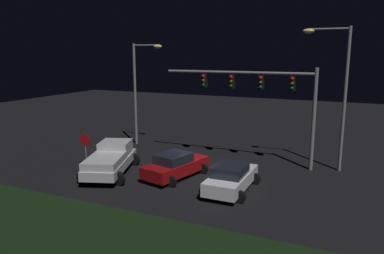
% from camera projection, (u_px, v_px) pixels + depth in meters
% --- Properties ---
extents(ground_plane, '(80.00, 80.00, 0.00)m').
position_uv_depth(ground_plane, '(193.00, 171.00, 23.57)').
color(ground_plane, black).
extents(grass_median, '(24.74, 5.62, 0.10)m').
position_uv_depth(grass_median, '(94.00, 239.00, 14.86)').
color(grass_median, black).
rests_on(grass_median, ground_plane).
extents(pickup_truck, '(4.06, 5.76, 1.80)m').
position_uv_depth(pickup_truck, '(111.00, 158.00, 22.98)').
color(pickup_truck, '#B7B7BC').
rests_on(pickup_truck, ground_plane).
extents(car_sedan, '(2.48, 4.40, 1.51)m').
position_uv_depth(car_sedan, '(231.00, 178.00, 20.08)').
color(car_sedan, silver).
rests_on(car_sedan, ground_plane).
extents(car_sedan_far, '(3.14, 4.70, 1.51)m').
position_uv_depth(car_sedan_far, '(175.00, 165.00, 22.31)').
color(car_sedan_far, maroon).
rests_on(car_sedan_far, ground_plane).
extents(traffic_signal_gantry, '(10.32, 0.56, 6.50)m').
position_uv_depth(traffic_signal_gantry, '(262.00, 90.00, 24.21)').
color(traffic_signal_gantry, slate).
rests_on(traffic_signal_gantry, ground_plane).
extents(street_lamp_left, '(2.61, 0.44, 8.11)m').
position_uv_depth(street_lamp_left, '(140.00, 82.00, 29.50)').
color(street_lamp_left, slate).
rests_on(street_lamp_left, ground_plane).
extents(street_lamp_right, '(2.84, 0.44, 8.95)m').
position_uv_depth(street_lamp_right, '(337.00, 82.00, 22.79)').
color(street_lamp_right, slate).
rests_on(street_lamp_right, ground_plane).
extents(stop_sign, '(0.76, 0.08, 2.23)m').
position_uv_depth(stop_sign, '(85.00, 144.00, 24.10)').
color(stop_sign, slate).
rests_on(stop_sign, ground_plane).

